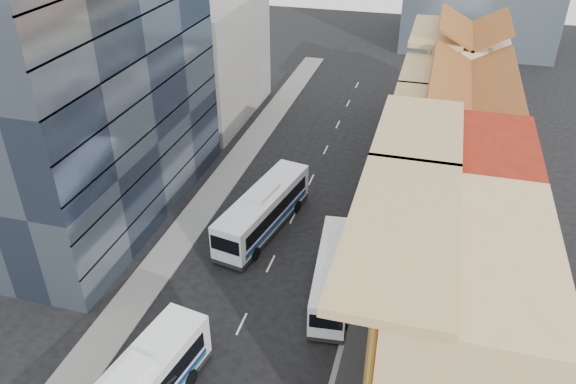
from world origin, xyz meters
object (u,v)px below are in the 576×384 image
(shophouse_tan, at_px, (460,331))
(office_tower, at_px, (78,49))
(sedan_left, at_px, (124,371))
(bus_left_far, at_px, (263,210))
(bus_right, at_px, (334,273))

(shophouse_tan, height_order, office_tower, office_tower)
(shophouse_tan, height_order, sedan_left, shophouse_tan)
(office_tower, xyz_separation_m, bus_left_far, (15.00, 0.50, -12.98))
(office_tower, height_order, bus_right, office_tower)
(office_tower, xyz_separation_m, sedan_left, (11.50, -17.45, -14.33))
(sedan_left, bearing_deg, office_tower, 126.36)
(office_tower, distance_m, bus_left_far, 19.84)
(shophouse_tan, relative_size, sedan_left, 3.57)
(sedan_left, bearing_deg, bus_left_far, 81.93)
(shophouse_tan, xyz_separation_m, sedan_left, (-19.50, -3.45, -5.33))
(office_tower, distance_m, sedan_left, 25.34)
(bus_left_far, distance_m, bus_right, 9.89)
(office_tower, height_order, bus_left_far, office_tower)
(bus_right, relative_size, sedan_left, 2.80)
(shophouse_tan, relative_size, office_tower, 0.47)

